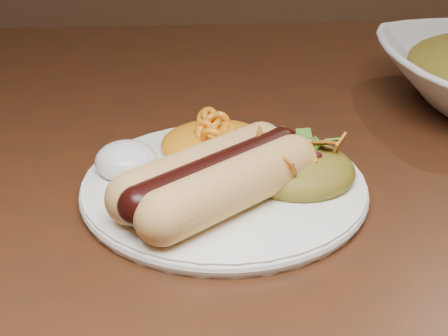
{
  "coord_description": "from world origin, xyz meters",
  "views": [
    {
      "loc": [
        -0.01,
        -0.47,
        0.99
      ],
      "look_at": [
        0.01,
        -0.05,
        0.77
      ],
      "focal_mm": 50.0,
      "sensor_mm": 36.0,
      "label": 1
    }
  ],
  "objects": [
    {
      "name": "table",
      "position": [
        0.0,
        0.0,
        0.66
      ],
      "size": [
        1.6,
        0.9,
        0.75
      ],
      "color": "#3F1B0B",
      "rests_on": "floor"
    },
    {
      "name": "plate",
      "position": [
        0.01,
        -0.05,
        0.76
      ],
      "size": [
        0.22,
        0.22,
        0.01
      ],
      "primitive_type": "cylinder",
      "rotation": [
        0.0,
        0.0,
        0.02
      ],
      "color": "white",
      "rests_on": "table"
    },
    {
      "name": "hotdog",
      "position": [
        0.01,
        -0.08,
        0.78
      ],
      "size": [
        0.12,
        0.14,
        0.04
      ],
      "rotation": [
        0.0,
        0.0,
        0.68
      ],
      "color": "tan",
      "rests_on": "plate"
    },
    {
      "name": "mac_and_cheese",
      "position": [
        0.01,
        0.01,
        0.78
      ],
      "size": [
        0.11,
        0.11,
        0.04
      ],
      "primitive_type": "ellipsoid",
      "rotation": [
        0.0,
        0.0,
        -0.27
      ],
      "color": "yellow",
      "rests_on": "plate"
    },
    {
      "name": "sour_cream",
      "position": [
        -0.06,
        -0.03,
        0.78
      ],
      "size": [
        0.06,
        0.06,
        0.03
      ],
      "primitive_type": "ellipsoid",
      "rotation": [
        0.0,
        0.0,
        0.3
      ],
      "color": "white",
      "rests_on": "plate"
    },
    {
      "name": "taco_salad",
      "position": [
        0.07,
        -0.05,
        0.78
      ],
      "size": [
        0.09,
        0.08,
        0.04
      ],
      "rotation": [
        0.0,
        0.0,
        0.11
      ],
      "color": "#BC6727",
      "rests_on": "plate"
    }
  ]
}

